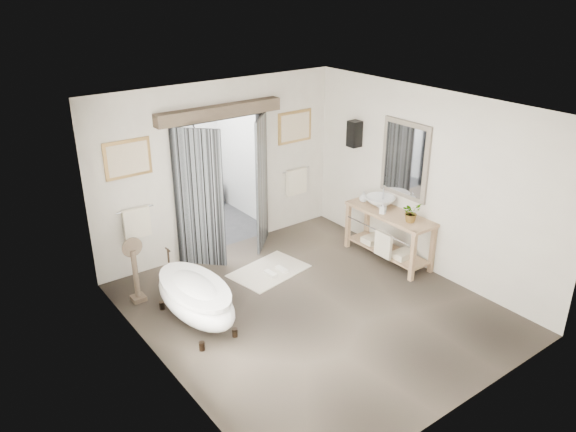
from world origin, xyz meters
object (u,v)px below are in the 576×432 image
(vanity, at_px, (388,232))
(rug, at_px, (269,271))
(clawfoot_tub, at_px, (195,297))
(basin, at_px, (380,202))

(vanity, height_order, rug, vanity)
(clawfoot_tub, height_order, vanity, vanity)
(vanity, xyz_separation_m, basin, (0.06, 0.29, 0.43))
(rug, distance_m, basin, 2.17)
(vanity, bearing_deg, rug, 155.43)
(rug, xyz_separation_m, basin, (1.89, -0.55, 0.93))
(clawfoot_tub, height_order, rug, clawfoot_tub)
(basin, bearing_deg, rug, 146.39)
(rug, height_order, basin, basin)
(vanity, distance_m, basin, 0.52)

